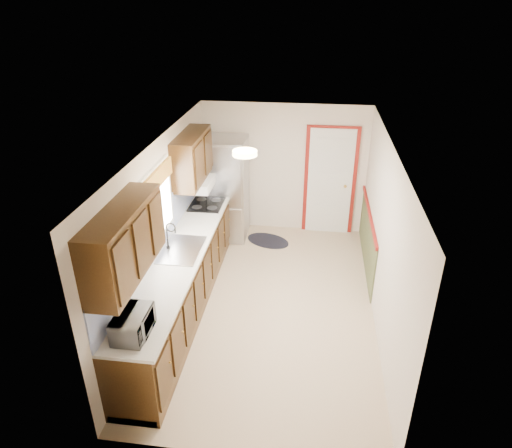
# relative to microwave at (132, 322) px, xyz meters

# --- Properties ---
(room_shell) EXTENTS (3.20, 5.20, 2.52)m
(room_shell) POSITION_rel_microwave_xyz_m (1.20, 1.95, 0.10)
(room_shell) COLOR #C4AC8A
(room_shell) RESTS_ON ground
(kitchen_run) EXTENTS (0.63, 4.00, 2.20)m
(kitchen_run) POSITION_rel_microwave_xyz_m (-0.04, 1.66, -0.29)
(kitchen_run) COLOR #331E0B
(kitchen_run) RESTS_ON ground
(back_wall_trim) EXTENTS (1.12, 2.30, 2.08)m
(back_wall_trim) POSITION_rel_microwave_xyz_m (2.19, 4.16, -0.21)
(back_wall_trim) COLOR maroon
(back_wall_trim) RESTS_ON ground
(ceiling_fixture) EXTENTS (0.30, 0.30, 0.06)m
(ceiling_fixture) POSITION_rel_microwave_xyz_m (0.90, 1.75, 1.26)
(ceiling_fixture) COLOR #FFD88C
(ceiling_fixture) RESTS_ON room_shell
(microwave) EXTENTS (0.27, 0.48, 0.33)m
(microwave) POSITION_rel_microwave_xyz_m (0.00, 0.00, 0.00)
(microwave) COLOR white
(microwave) RESTS_ON kitchen_run
(refrigerator) EXTENTS (0.79, 0.78, 1.87)m
(refrigerator) POSITION_rel_microwave_xyz_m (0.18, 4.00, -0.17)
(refrigerator) COLOR #B7B7BC
(refrigerator) RESTS_ON ground
(rug) EXTENTS (0.95, 0.80, 0.01)m
(rug) POSITION_rel_microwave_xyz_m (0.98, 3.85, -1.10)
(rug) COLOR black
(rug) RESTS_ON ground
(cooktop) EXTENTS (0.53, 0.63, 0.02)m
(cooktop) POSITION_rel_microwave_xyz_m (0.01, 3.27, -0.15)
(cooktop) COLOR black
(cooktop) RESTS_ON kitchen_run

